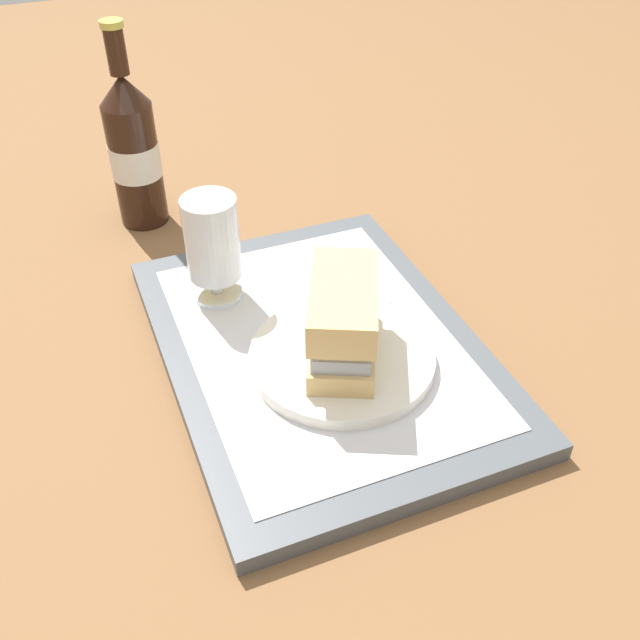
% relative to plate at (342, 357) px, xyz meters
% --- Properties ---
extents(ground_plane, '(3.00, 3.00, 0.00)m').
position_rel_plate_xyz_m(ground_plane, '(0.04, 0.01, -0.03)').
color(ground_plane, brown).
extents(tray, '(0.44, 0.32, 0.02)m').
position_rel_plate_xyz_m(tray, '(0.04, 0.01, -0.02)').
color(tray, '#4C5156').
rests_on(tray, ground_plane).
extents(placemat, '(0.38, 0.27, 0.00)m').
position_rel_plate_xyz_m(placemat, '(0.04, 0.01, -0.01)').
color(placemat, silver).
rests_on(placemat, tray).
extents(plate, '(0.19, 0.19, 0.01)m').
position_rel_plate_xyz_m(plate, '(0.00, 0.00, 0.00)').
color(plate, silver).
rests_on(plate, placemat).
extents(sandwich, '(0.14, 0.11, 0.08)m').
position_rel_plate_xyz_m(sandwich, '(0.00, -0.00, 0.05)').
color(sandwich, tan).
rests_on(sandwich, plate).
extents(beer_glass, '(0.06, 0.06, 0.12)m').
position_rel_plate_xyz_m(beer_glass, '(0.16, 0.09, 0.06)').
color(beer_glass, silver).
rests_on(beer_glass, placemat).
extents(napkin_folded, '(0.09, 0.07, 0.01)m').
position_rel_plate_xyz_m(napkin_folded, '(0.11, -0.06, -0.00)').
color(napkin_folded, white).
rests_on(napkin_folded, placemat).
extents(beer_bottle, '(0.07, 0.07, 0.27)m').
position_rel_plate_xyz_m(beer_bottle, '(0.39, 0.13, 0.08)').
color(beer_bottle, black).
rests_on(beer_bottle, ground_plane).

